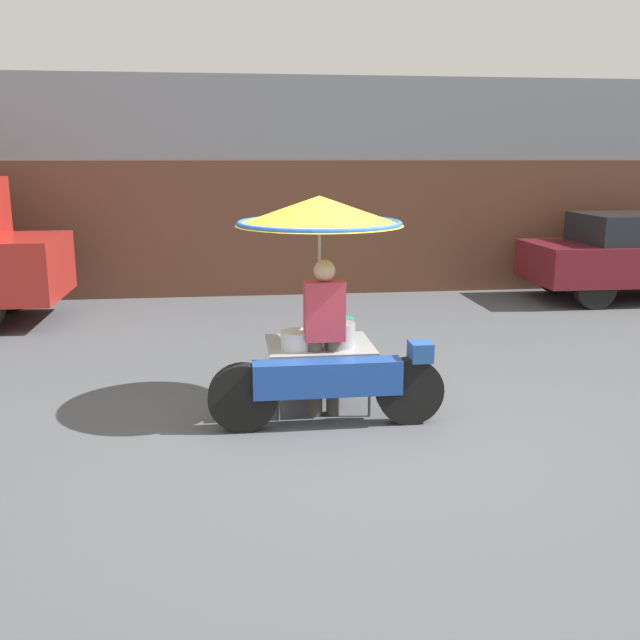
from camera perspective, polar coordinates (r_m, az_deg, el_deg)
name	(u,v)px	position (r m, az deg, el deg)	size (l,w,h in m)	color
ground_plane	(353,430)	(6.66, 2.63, -8.76)	(36.00, 36.00, 0.00)	#4C4F54
shopfront_building	(286,186)	(13.87, -2.78, 10.64)	(28.00, 2.06, 3.85)	gray
vendor_motorcycle_cart	(322,258)	(6.82, 0.12, 4.99)	(2.19, 1.62, 2.10)	black
vendor_person	(324,330)	(6.78, 0.35, -0.83)	(0.38, 0.22, 1.53)	#4C473D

